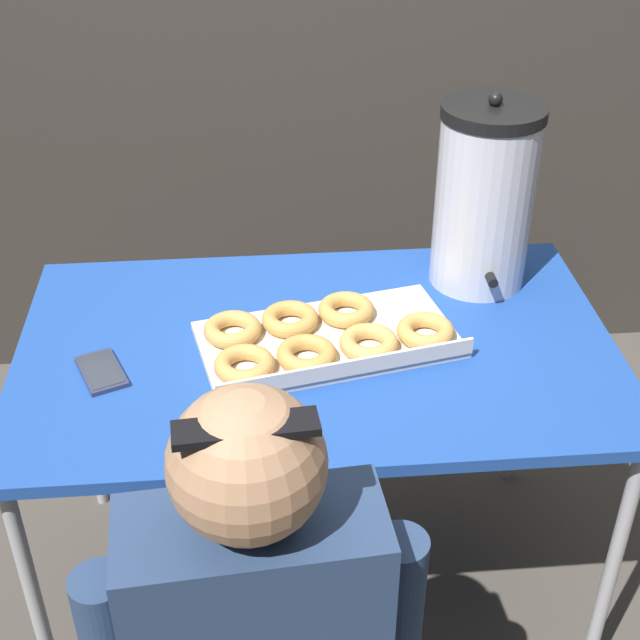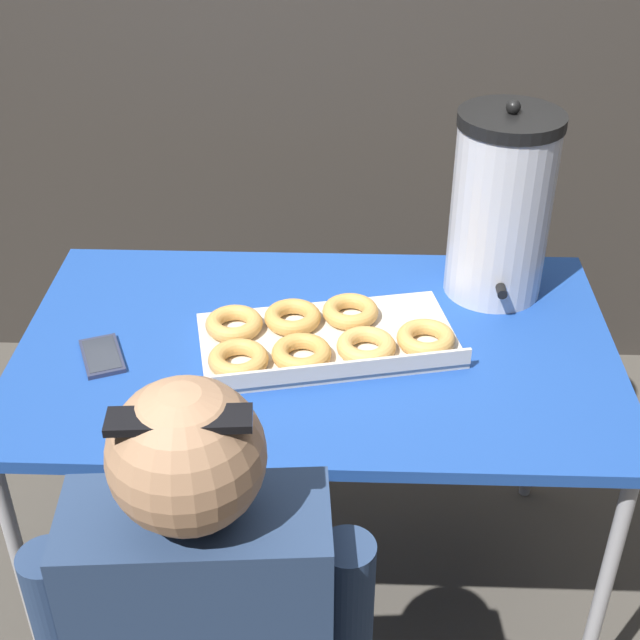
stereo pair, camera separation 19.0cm
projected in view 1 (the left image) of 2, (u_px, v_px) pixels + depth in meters
name	position (u px, v px, depth m)	size (l,w,h in m)	color
ground_plane	(317.00, 581.00, 2.36)	(12.00, 12.00, 0.00)	#4C473F
folding_table	(317.00, 362.00, 1.96)	(1.29, 0.79, 0.77)	#1E479E
donut_box	(322.00, 338.00, 1.91)	(0.60, 0.39, 0.05)	beige
coffee_urn	(485.00, 197.00, 2.04)	(0.23, 0.26, 0.46)	silver
cell_phone	(101.00, 371.00, 1.84)	(0.13, 0.16, 0.01)	#2D334C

